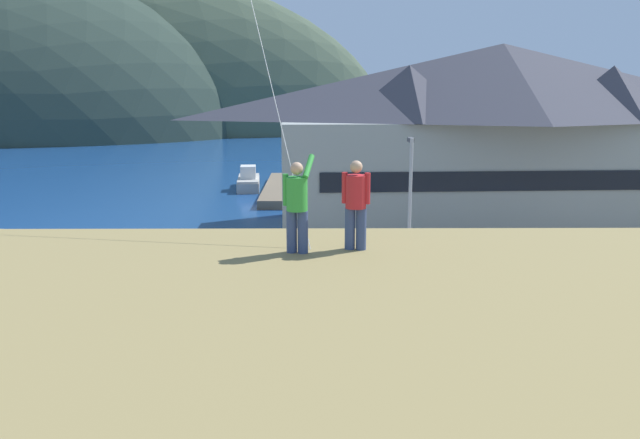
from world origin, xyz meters
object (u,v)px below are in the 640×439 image
wharf_dock (284,189)px  moored_boat_wharfside (249,181)px  moored_boat_outer_mooring (327,189)px  parked_car_front_row_end (288,344)px  parked_car_front_row_silver (93,280)px  person_companion (356,202)px  person_kite_flyer (297,204)px  parking_light_pole (410,197)px  parked_car_back_row_left (509,344)px  harbor_lodge (499,133)px  parked_car_mid_row_far (10,345)px

wharf_dock → moored_boat_wharfside: (-3.26, 2.05, 0.37)m
moored_boat_outer_mooring → parked_car_front_row_end: 32.37m
moored_boat_outer_mooring → parked_car_front_row_silver: (-10.16, -25.74, 0.34)m
person_companion → moored_boat_wharfside: bearing=98.9°
wharf_dock → person_kite_flyer: size_ratio=8.49×
parked_car_front_row_silver → parked_car_front_row_end: bearing=-38.3°
wharf_dock → moored_boat_outer_mooring: bearing=-35.4°
parking_light_pole → moored_boat_wharfside: bearing=111.3°
person_kite_flyer → moored_boat_wharfside: bearing=97.4°
moored_boat_wharfside → person_kite_flyer: (5.60, -43.39, 5.92)m
wharf_dock → parked_car_back_row_left: parked_car_back_row_left is taller
parked_car_back_row_left → person_companion: person_companion is taller
wharf_dock → moored_boat_wharfside: bearing=147.8°
moored_boat_wharfside → person_kite_flyer: 44.15m
parking_light_pole → parked_car_back_row_left: bearing=-81.6°
harbor_lodge → person_kite_flyer: harbor_lodge is taller
moored_boat_outer_mooring → parked_car_back_row_left: moored_boat_outer_mooring is taller
parked_car_mid_row_far → parked_car_front_row_silver: bearing=88.1°
wharf_dock → parked_car_front_row_end: (1.83, -34.93, 0.71)m
parked_car_back_row_left → person_companion: 9.74m
parked_car_front_row_silver → parking_light_pole: size_ratio=0.66×
parked_car_back_row_left → person_kite_flyer: size_ratio=2.26×
wharf_dock → person_companion: size_ratio=9.06×
parked_car_front_row_end → parking_light_pole: parking_light_pole is taller
parked_car_mid_row_far → parking_light_pole: size_ratio=0.65×
person_kite_flyer → moored_boat_outer_mooring: bearing=88.0°
parked_car_mid_row_far → parked_car_front_row_end: (8.52, 0.03, 0.00)m
parked_car_front_row_silver → person_kite_flyer: 16.65m
moored_boat_wharfside → person_kite_flyer: size_ratio=3.25×
parked_car_front_row_silver → parking_light_pole: bearing=15.8°
parked_car_front_row_silver → person_companion: 17.09m
parked_car_mid_row_far → person_kite_flyer: size_ratio=2.26×
parking_light_pole → person_kite_flyer: (-4.76, -16.81, 2.77)m
moored_boat_outer_mooring → parked_car_mid_row_far: 33.96m
moored_boat_wharfside → parked_car_back_row_left: size_ratio=1.44×
moored_boat_wharfside → parked_car_front_row_end: size_ratio=1.39×
harbor_lodge → wharf_dock: 20.80m
harbor_lodge → person_companion: (-10.73, -27.04, 0.52)m
moored_boat_outer_mooring → parked_car_mid_row_far: size_ratio=1.99×
harbor_lodge → parked_car_mid_row_far: (-20.89, -20.90, -5.04)m
moored_boat_wharfside → person_companion: bearing=-81.1°
harbor_lodge → parked_car_front_row_silver: (-20.67, -14.30, -5.04)m
moored_boat_wharfside → parked_car_front_row_silver: moored_boat_wharfside is taller
parked_car_back_row_left → parked_car_front_row_silver: bearing=156.3°
moored_boat_outer_mooring → parking_light_pole: (3.41, -21.91, 3.15)m
wharf_dock → moored_boat_wharfside: 3.87m
person_kite_flyer → person_companion: person_kite_flyer is taller
wharf_dock → parked_car_back_row_left: 36.07m
moored_boat_outer_mooring → parked_car_back_row_left: bearing=-81.3°
parked_car_front_row_silver → person_companion: person_companion is taller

